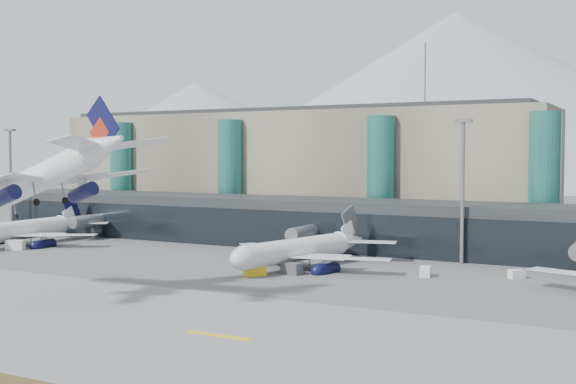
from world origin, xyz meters
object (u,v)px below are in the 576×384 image
object	(u,v)px
veh_b	(275,248)
veh_g	(425,272)
jet_parked_mid	(309,242)
jet_parked_left	(31,224)
veh_a	(15,245)
veh_c	(292,268)
hero_jet	(55,166)
lightmast_left	(11,175)
lightmast_mid	(463,183)
veh_d	(517,274)
veh_h	(255,270)

from	to	relation	value
veh_b	veh_g	bearing A→B (deg)	-91.05
jet_parked_mid	veh_b	xyz separation A→B (m)	(-14.03, 13.42, -3.48)
jet_parked_left	veh_a	distance (m)	10.29
jet_parked_mid	veh_c	size ratio (longest dim) A/B	10.46
hero_jet	veh_g	size ratio (longest dim) A/B	11.63
hero_jet	jet_parked_left	xyz separation A→B (m)	(-51.02, 42.59, -13.44)
jet_parked_mid	veh_c	distance (m)	9.29
jet_parked_mid	veh_b	bearing A→B (deg)	60.16
veh_b	veh_c	distance (m)	26.73
lightmast_left	lightmast_mid	distance (m)	110.04
jet_parked_left	veh_b	distance (m)	54.70
lightmast_mid	hero_jet	xyz separation A→B (m)	(-38.55, -58.12, 3.44)
veh_a	veh_d	xyz separation A→B (m)	(96.38, 12.65, -0.29)
veh_a	veh_b	world-z (taller)	veh_a
jet_parked_left	lightmast_mid	bearing A→B (deg)	-82.81
veh_c	veh_h	size ratio (longest dim) A/B	0.99
lightmast_left	veh_b	distance (m)	74.62
veh_h	veh_g	bearing A→B (deg)	-26.26
veh_c	veh_d	size ratio (longest dim) A/B	1.38
veh_a	veh_b	distance (m)	52.94
jet_parked_left	veh_h	distance (m)	64.99
jet_parked_left	veh_c	xyz separation A→B (m)	(68.12, -8.67, -3.48)
hero_jet	jet_parked_mid	world-z (taller)	hero_jet
jet_parked_mid	veh_a	size ratio (longest dim) A/B	10.04
lightmast_mid	jet_parked_mid	xyz separation A→B (m)	(-22.60, -15.61, -10.13)
lightmast_left	veh_a	distance (m)	35.41
hero_jet	jet_parked_mid	distance (m)	47.39
jet_parked_mid	hero_jet	bearing A→B (deg)	173.31
jet_parked_mid	veh_h	bearing A→B (deg)	179.14
lightmast_mid	veh_b	world-z (taller)	lightmast_mid
lightmast_mid	veh_c	distance (m)	35.03
jet_parked_left	veh_b	bearing A→B (deg)	-78.51
veh_d	jet_parked_left	bearing A→B (deg)	134.97
lightmast_mid	jet_parked_mid	bearing A→B (deg)	-145.36
lightmast_mid	veh_g	distance (m)	21.21
veh_d	veh_c	bearing A→B (deg)	153.88
lightmast_left	veh_a	world-z (taller)	lightmast_left
hero_jet	jet_parked_mid	xyz separation A→B (m)	(15.95, 42.50, -13.58)
jet_parked_left	veh_g	xyz separation A→B (m)	(87.88, -0.63, -3.63)
hero_jet	veh_h	xyz separation A→B (m)	(12.60, 29.76, -16.92)
lightmast_left	veh_d	size ratio (longest dim) A/B	10.47
veh_a	jet_parked_mid	bearing A→B (deg)	-17.53
veh_a	hero_jet	bearing A→B (deg)	-61.58
lightmast_mid	jet_parked_mid	size ratio (longest dim) A/B	0.73
veh_g	veh_c	bearing A→B (deg)	-80.57
jet_parked_mid	veh_h	xyz separation A→B (m)	(-3.35, -12.75, -3.34)
veh_b	veh_d	size ratio (longest dim) A/B	1.14
veh_b	lightmast_left	bearing A→B (deg)	111.36
veh_g	lightmast_left	bearing A→B (deg)	-109.63
hero_jet	veh_a	distance (m)	59.94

